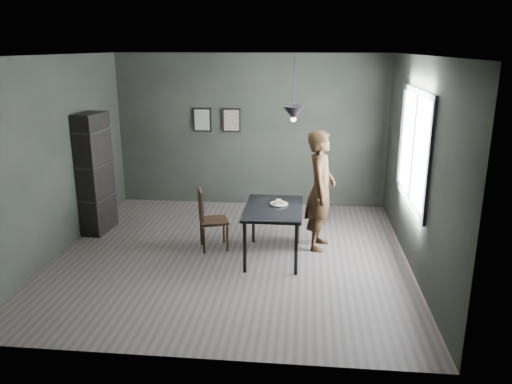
# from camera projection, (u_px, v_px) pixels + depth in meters

# --- Properties ---
(ground) EXTENTS (5.00, 5.00, 0.00)m
(ground) POSITION_uv_depth(u_px,v_px,m) (232.00, 255.00, 7.23)
(ground) COLOR #393431
(ground) RESTS_ON ground
(back_wall) EXTENTS (5.00, 0.10, 2.80)m
(back_wall) POSITION_uv_depth(u_px,v_px,m) (251.00, 131.00, 9.22)
(back_wall) COLOR black
(back_wall) RESTS_ON ground
(ceiling) EXTENTS (5.00, 5.00, 0.02)m
(ceiling) POSITION_uv_depth(u_px,v_px,m) (229.00, 55.00, 6.44)
(ceiling) COLOR silver
(ceiling) RESTS_ON ground
(window_assembly) EXTENTS (0.04, 1.96, 1.56)m
(window_assembly) POSITION_uv_depth(u_px,v_px,m) (413.00, 147.00, 6.73)
(window_assembly) COLOR white
(window_assembly) RESTS_ON ground
(cafe_table) EXTENTS (0.80, 1.20, 0.75)m
(cafe_table) POSITION_uv_depth(u_px,v_px,m) (273.00, 213.00, 6.98)
(cafe_table) COLOR black
(cafe_table) RESTS_ON ground
(white_plate) EXTENTS (0.23, 0.23, 0.01)m
(white_plate) POSITION_uv_depth(u_px,v_px,m) (279.00, 204.00, 7.07)
(white_plate) COLOR white
(white_plate) RESTS_ON cafe_table
(donut_pile) EXTENTS (0.16, 0.14, 0.07)m
(donut_pile) POSITION_uv_depth(u_px,v_px,m) (279.00, 202.00, 7.06)
(donut_pile) COLOR beige
(donut_pile) RESTS_ON white_plate
(woman) EXTENTS (0.52, 0.70, 1.77)m
(woman) POSITION_uv_depth(u_px,v_px,m) (320.00, 190.00, 7.28)
(woman) COLOR black
(woman) RESTS_ON ground
(wood_chair) EXTENTS (0.51, 0.51, 0.93)m
(wood_chair) POSITION_uv_depth(u_px,v_px,m) (208.00, 215.00, 7.32)
(wood_chair) COLOR black
(wood_chair) RESTS_ON ground
(shelf_unit) EXTENTS (0.43, 0.68, 1.92)m
(shelf_unit) POSITION_uv_depth(u_px,v_px,m) (94.00, 174.00, 7.93)
(shelf_unit) COLOR black
(shelf_unit) RESTS_ON ground
(pendant_lamp) EXTENTS (0.28, 0.28, 0.86)m
(pendant_lamp) POSITION_uv_depth(u_px,v_px,m) (294.00, 113.00, 6.66)
(pendant_lamp) COLOR black
(pendant_lamp) RESTS_ON ground
(framed_print_left) EXTENTS (0.34, 0.04, 0.44)m
(framed_print_left) POSITION_uv_depth(u_px,v_px,m) (202.00, 120.00, 9.22)
(framed_print_left) COLOR black
(framed_print_left) RESTS_ON ground
(framed_print_right) EXTENTS (0.34, 0.04, 0.44)m
(framed_print_right) POSITION_uv_depth(u_px,v_px,m) (232.00, 120.00, 9.17)
(framed_print_right) COLOR black
(framed_print_right) RESTS_ON ground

